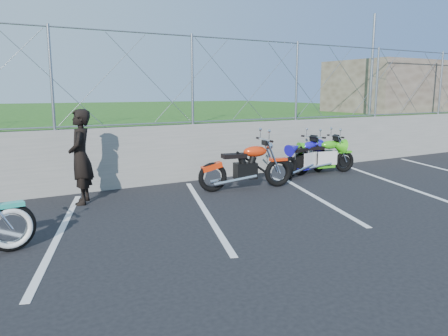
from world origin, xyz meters
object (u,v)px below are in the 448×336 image
sportbike_blue (306,159)px  person_standing (81,157)px  naked_orange (247,168)px  sportbike_green (324,157)px

sportbike_blue → person_standing: person_standing is taller
naked_orange → sportbike_green: bearing=21.4°
naked_orange → sportbike_blue: bearing=25.5°
naked_orange → sportbike_blue: naked_orange is taller
sportbike_blue → person_standing: bearing=164.5°
sportbike_green → person_standing: 5.93m
person_standing → sportbike_green: bearing=109.7°
naked_orange → sportbike_blue: 2.15m
sportbike_green → sportbike_blue: bearing=-174.4°
sportbike_green → sportbike_blue: (-0.56, 0.04, -0.00)m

